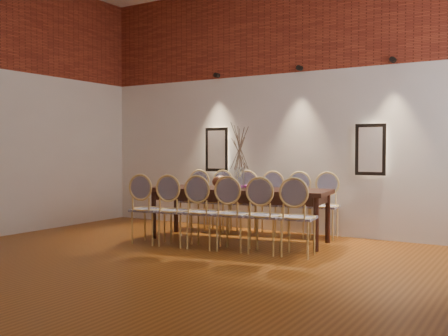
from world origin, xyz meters
The scene contains 25 objects.
floor centered at (0.00, 0.00, -0.01)m, with size 7.00×7.00×0.02m, color brown.
wall_back centered at (0.00, 3.55, 2.00)m, with size 7.00×0.10×4.00m, color silver.
brick_band_back centered at (0.00, 3.48, 3.25)m, with size 7.00×0.02×1.50m, color maroon.
niche_left centered at (-1.30, 3.45, 1.30)m, with size 0.36×0.06×0.66m, color #FFEAC6.
niche_right centered at (1.30, 3.45, 1.30)m, with size 0.36×0.06×0.66m, color #FFEAC6.
spot_fixture_left centered at (-1.30, 3.42, 2.55)m, with size 0.08×0.08×0.10m, color black.
spot_fixture_mid centered at (0.20, 3.42, 2.55)m, with size 0.08×0.08×0.10m, color black.
spot_fixture_right centered at (1.60, 3.42, 2.55)m, with size 0.08×0.08×0.10m, color black.
dining_table centered at (-0.28, 2.38, 0.38)m, with size 2.56×0.82×0.75m, color black.
chair_near_a centered at (-1.25, 1.56, 0.47)m, with size 0.44×0.44×0.94m, color #E1C170, non-canonical shape.
chair_near_b centered at (-0.82, 1.61, 0.47)m, with size 0.44×0.44×0.94m, color #E1C170, non-canonical shape.
chair_near_c centered at (-0.40, 1.67, 0.47)m, with size 0.44×0.44×0.94m, color #E1C170, non-canonical shape.
chair_near_d centered at (0.02, 1.73, 0.47)m, with size 0.44×0.44×0.94m, color #E1C170, non-canonical shape.
chair_near_e centered at (0.45, 1.78, 0.47)m, with size 0.44×0.44×0.94m, color #E1C170, non-canonical shape.
chair_near_f centered at (0.87, 1.84, 0.47)m, with size 0.44×0.44×0.94m, color #E1C170, non-canonical shape.
chair_far_a centered at (-1.43, 2.93, 0.47)m, with size 0.44×0.44×0.94m, color #E1C170, non-canonical shape.
chair_far_b centered at (-1.01, 2.99, 0.47)m, with size 0.44×0.44×0.94m, color #E1C170, non-canonical shape.
chair_far_c centered at (-0.58, 3.04, 0.47)m, with size 0.44×0.44×0.94m, color #E1C170, non-canonical shape.
chair_far_d centered at (-0.16, 3.10, 0.47)m, with size 0.44×0.44×0.94m, color #E1C170, non-canonical shape.
chair_far_e centered at (0.26, 3.16, 0.47)m, with size 0.44×0.44×0.94m, color #E1C170, non-canonical shape.
chair_far_f centered at (0.69, 3.21, 0.47)m, with size 0.44×0.44×0.94m, color #E1C170, non-canonical shape.
vase centered at (-0.27, 2.39, 0.90)m, with size 0.14×0.14×0.30m, color silver.
dried_branches centered at (-0.27, 2.39, 1.35)m, with size 0.50×0.50×0.70m, color brown, non-canonical shape.
bowl centered at (-0.53, 2.30, 0.84)m, with size 0.24×0.24×0.18m, color #582916.
book centered at (-0.29, 2.60, 0.77)m, with size 0.26×0.18×0.03m, color #951C83.
Camera 1 is at (3.42, -4.06, 1.30)m, focal length 42.00 mm.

